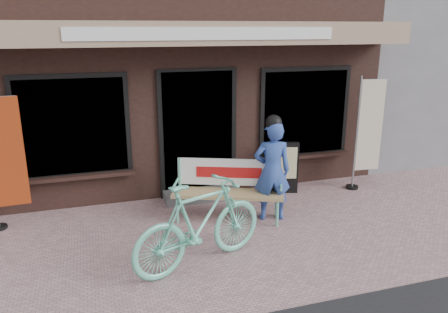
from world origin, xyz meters
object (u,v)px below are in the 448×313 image
object	(u,v)px
person	(272,169)
bicycle	(200,224)
bench	(228,185)
menu_stand	(285,167)
nobori_red	(5,160)
nobori_cream	(367,132)

from	to	relation	value
person	bicycle	world-z (taller)	person
bench	menu_stand	bearing A→B (deg)	50.84
person	bicycle	distance (m)	1.73
nobori_red	nobori_cream	size ratio (longest dim) A/B	0.98
nobori_red	menu_stand	world-z (taller)	nobori_red
bench	person	distance (m)	0.71
person	menu_stand	world-z (taller)	person
person	nobori_cream	size ratio (longest dim) A/B	0.79
bicycle	nobori_cream	world-z (taller)	nobori_cream
bench	nobori_red	distance (m)	3.23
bench	bicycle	bearing A→B (deg)	-99.39
person	nobori_red	world-z (taller)	nobori_red
bicycle	nobori_cream	size ratio (longest dim) A/B	0.90
nobori_cream	bench	bearing A→B (deg)	-164.95
bench	menu_stand	size ratio (longest dim) A/B	1.85
bicycle	nobori_red	bearing A→B (deg)	31.70
person	menu_stand	distance (m)	1.19
bench	nobori_cream	bearing A→B (deg)	32.43
bicycle	nobori_red	world-z (taller)	nobori_red
nobori_red	nobori_cream	bearing A→B (deg)	-3.63
bench	bicycle	xyz separation A→B (m)	(-0.76, -1.25, 0.02)
person	menu_stand	xyz separation A→B (m)	(0.66, 0.94, -0.32)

